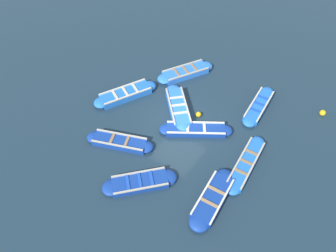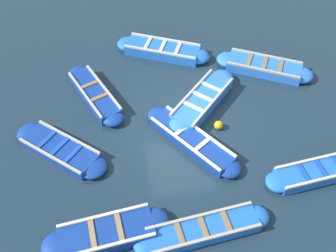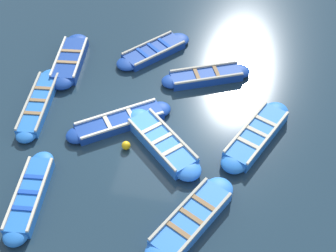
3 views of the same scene
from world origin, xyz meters
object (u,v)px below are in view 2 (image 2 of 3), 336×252
boat_far_corner (319,172)px  boat_drifting (203,230)px  boat_outer_right (107,234)px  boat_broadside (60,150)px  boat_tucked (192,140)px  buoy_orange_near (218,125)px  boat_alongside (202,101)px  boat_centre (95,94)px  boat_near_quay (264,67)px  boat_bow_out (163,50)px

boat_far_corner → boat_drifting: boat_far_corner is taller
boat_outer_right → boat_far_corner: boat_outer_right is taller
boat_far_corner → boat_broadside: boat_far_corner is taller
boat_tucked → boat_outer_right: bearing=133.9°
buoy_orange_near → boat_alongside: bearing=14.1°
boat_far_corner → buoy_orange_near: boat_far_corner is taller
boat_centre → boat_broadside: bearing=152.8°
boat_far_corner → boat_near_quay: boat_near_quay is taller
boat_centre → buoy_orange_near: boat_centre is taller
boat_broadside → boat_centre: size_ratio=0.91×
boat_outer_right → boat_far_corner: bearing=-81.7°
boat_centre → buoy_orange_near: (-2.14, -3.96, -0.02)m
boat_outer_right → boat_alongside: bearing=-39.2°
boat_centre → boat_alongside: boat_alongside is taller
boat_centre → boat_near_quay: bearing=-86.4°
boat_bow_out → buoy_orange_near: (-4.18, -1.19, -0.05)m
boat_outer_right → boat_drifting: 2.55m
boat_centre → boat_tucked: bearing=-131.6°
boat_near_quay → boat_far_corner: bearing=-179.3°
boat_tucked → boat_drifting: size_ratio=0.92×
buoy_orange_near → boat_drifting: bearing=159.2°
boat_broadside → boat_near_quay: 8.03m
boat_tucked → boat_alongside: 1.78m
boat_broadside → boat_bow_out: (4.34, -3.95, 0.05)m
boat_alongside → boat_far_corner: bearing=-141.4°
boat_near_quay → boat_drifting: 7.18m
boat_outer_right → buoy_orange_near: size_ratio=11.85×
boat_broadside → buoy_orange_near: bearing=-88.3°
buoy_orange_near → boat_centre: bearing=61.6°
boat_outer_right → boat_near_quay: 8.58m
boat_broadside → boat_alongside: (1.31, -4.85, 0.05)m
boat_far_corner → buoy_orange_near: (2.33, 2.49, -0.02)m
boat_near_quay → boat_centre: size_ratio=1.04×
boat_centre → boat_alongside: bearing=-105.1°
boat_tucked → boat_alongside: size_ratio=1.09×
boat_near_quay → boat_drifting: boat_near_quay is taller
boat_bow_out → boat_alongside: boat_alongside is taller
boat_tucked → boat_far_corner: bearing=-117.9°
boat_tucked → boat_alongside: boat_alongside is taller
boat_outer_right → boat_alongside: 5.69m
boat_drifting → boat_alongside: (4.72, -1.06, 0.04)m
boat_drifting → boat_far_corner: bearing=-72.2°
boat_broadside → boat_alongside: 5.02m
boat_near_quay → boat_centre: bearing=93.6°
boat_broadside → boat_drifting: (-3.41, -3.78, 0.01)m
boat_broadside → buoy_orange_near: (0.15, -5.14, -0.00)m
boat_near_quay → boat_bow_out: bearing=65.6°
boat_drifting → buoy_orange_near: 3.81m
boat_alongside → boat_outer_right: bearing=140.8°
boat_outer_right → buoy_orange_near: boat_outer_right is taller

